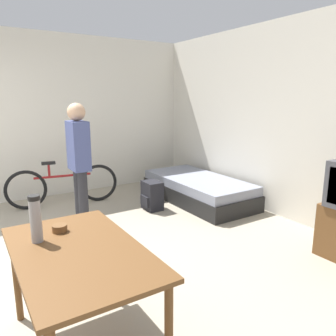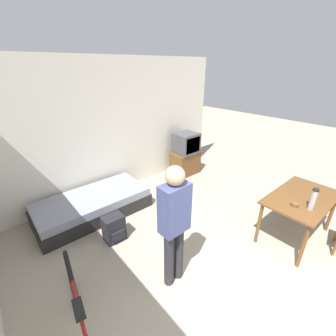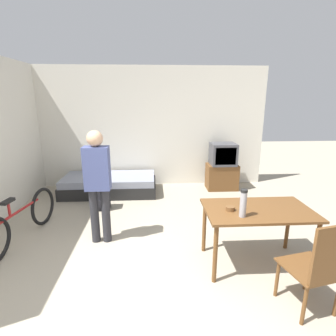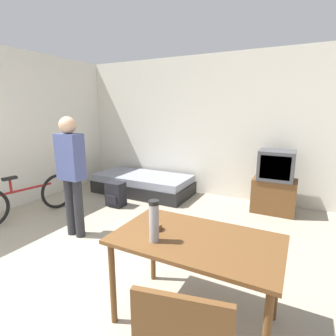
% 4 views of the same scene
% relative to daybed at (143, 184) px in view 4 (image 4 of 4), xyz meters
% --- Properties ---
extents(wall_back, '(5.61, 0.06, 2.70)m').
position_rel_daybed_xyz_m(wall_back, '(0.73, 0.58, 1.16)').
color(wall_back, silver).
rests_on(wall_back, ground_plane).
extents(wall_left, '(0.06, 4.99, 2.70)m').
position_rel_daybed_xyz_m(wall_left, '(-1.61, -1.44, 1.16)').
color(wall_left, silver).
rests_on(wall_left, ground_plane).
extents(daybed, '(1.99, 0.95, 0.39)m').
position_rel_daybed_xyz_m(daybed, '(0.00, 0.00, 0.00)').
color(daybed, black).
rests_on(daybed, ground_plane).
extents(tv, '(0.68, 0.48, 1.05)m').
position_rel_daybed_xyz_m(tv, '(2.50, 0.13, 0.32)').
color(tv, brown).
rests_on(tv, ground_plane).
extents(dining_table, '(1.27, 0.75, 0.74)m').
position_rel_daybed_xyz_m(dining_table, '(2.19, -2.65, 0.46)').
color(dining_table, brown).
rests_on(dining_table, ground_plane).
extents(bicycle, '(0.33, 1.68, 0.71)m').
position_rel_daybed_xyz_m(bicycle, '(-0.95, -1.93, 0.13)').
color(bicycle, black).
rests_on(bicycle, ground_plane).
extents(person_standing, '(0.34, 0.22, 1.61)m').
position_rel_daybed_xyz_m(person_standing, '(0.19, -2.00, 0.74)').
color(person_standing, '#28282D').
rests_on(person_standing, ground_plane).
extents(thermos_flask, '(0.08, 0.08, 0.32)m').
position_rel_daybed_xyz_m(thermos_flask, '(1.93, -2.84, 0.72)').
color(thermos_flask, '#99999E').
rests_on(thermos_flask, dining_table).
extents(mate_bowl, '(0.10, 0.10, 0.05)m').
position_rel_daybed_xyz_m(mate_bowl, '(1.84, -2.67, 0.57)').
color(mate_bowl, brown).
rests_on(mate_bowl, dining_table).
extents(backpack, '(0.31, 0.26, 0.43)m').
position_rel_daybed_xyz_m(backpack, '(-0.03, -0.85, 0.02)').
color(backpack, black).
rests_on(backpack, ground_plane).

